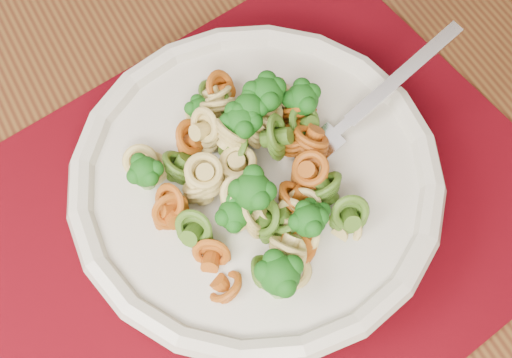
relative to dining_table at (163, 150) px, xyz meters
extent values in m
cube|color=brown|center=(0.00, 0.00, 0.08)|extent=(1.64, 1.28, 0.04)
cube|color=#56030C|center=(0.06, -0.14, 0.10)|extent=(0.57, 0.52, 0.00)
cylinder|color=beige|center=(0.07, -0.12, 0.10)|extent=(0.12, 0.12, 0.01)
cylinder|color=beige|center=(0.07, -0.12, 0.12)|extent=(0.27, 0.27, 0.03)
torus|color=beige|center=(0.07, -0.12, 0.14)|extent=(0.29, 0.29, 0.02)
camera|label=1|loc=(0.01, -0.36, 0.62)|focal=50.00mm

